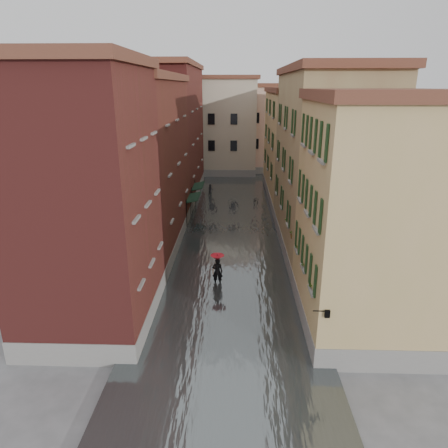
# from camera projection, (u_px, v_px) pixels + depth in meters

# --- Properties ---
(ground) EXTENTS (120.00, 120.00, 0.00)m
(ground) POSITION_uv_depth(u_px,v_px,m) (228.00, 302.00, 23.70)
(ground) COLOR #5B5B5D
(ground) RESTS_ON ground
(floodwater) EXTENTS (10.00, 60.00, 0.20)m
(floodwater) POSITION_uv_depth(u_px,v_px,m) (231.00, 227.00, 35.95)
(floodwater) COLOR #4B5253
(floodwater) RESTS_ON ground
(building_left_near) EXTENTS (6.00, 8.00, 13.00)m
(building_left_near) POSITION_uv_depth(u_px,v_px,m) (87.00, 205.00, 19.90)
(building_left_near) COLOR maroon
(building_left_near) RESTS_ON ground
(building_left_mid) EXTENTS (6.00, 14.00, 12.50)m
(building_left_mid) POSITION_uv_depth(u_px,v_px,m) (139.00, 168.00, 30.37)
(building_left_mid) COLOR #5B211C
(building_left_mid) RESTS_ON ground
(building_left_far) EXTENTS (6.00, 16.00, 14.00)m
(building_left_far) POSITION_uv_depth(u_px,v_px,m) (170.00, 135.00, 44.29)
(building_left_far) COLOR maroon
(building_left_far) RESTS_ON ground
(building_right_near) EXTENTS (6.00, 8.00, 11.50)m
(building_right_near) POSITION_uv_depth(u_px,v_px,m) (369.00, 222.00, 19.71)
(building_right_near) COLOR tan
(building_right_near) RESTS_ON ground
(building_right_mid) EXTENTS (6.00, 14.00, 13.00)m
(building_right_mid) POSITION_uv_depth(u_px,v_px,m) (324.00, 165.00, 29.86)
(building_right_mid) COLOR #97885B
(building_right_mid) RESTS_ON ground
(building_right_far) EXTENTS (6.00, 16.00, 11.50)m
(building_right_far) POSITION_uv_depth(u_px,v_px,m) (296.00, 147.00, 44.27)
(building_right_far) COLOR tan
(building_right_far) RESTS_ON ground
(building_end_cream) EXTENTS (12.00, 9.00, 13.00)m
(building_end_cream) POSITION_uv_depth(u_px,v_px,m) (213.00, 127.00, 57.56)
(building_end_cream) COLOR #B4A78F
(building_end_cream) RESTS_ON ground
(building_end_pink) EXTENTS (10.00, 9.00, 12.00)m
(building_end_pink) POSITION_uv_depth(u_px,v_px,m) (275.00, 130.00, 59.33)
(building_end_pink) COLOR tan
(building_end_pink) RESTS_ON ground
(awning_near) EXTENTS (1.09, 3.20, 2.80)m
(awning_near) POSITION_uv_depth(u_px,v_px,m) (193.00, 198.00, 36.33)
(awning_near) COLOR black
(awning_near) RESTS_ON ground
(awning_far) EXTENTS (1.09, 3.26, 2.80)m
(awning_far) POSITION_uv_depth(u_px,v_px,m) (198.00, 187.00, 40.41)
(awning_far) COLOR black
(awning_far) RESTS_ON ground
(wall_lantern) EXTENTS (0.71, 0.22, 0.35)m
(wall_lantern) POSITION_uv_depth(u_px,v_px,m) (327.00, 313.00, 16.92)
(wall_lantern) COLOR black
(wall_lantern) RESTS_ON ground
(window_planters) EXTENTS (0.59, 10.58, 0.84)m
(window_planters) POSITION_uv_depth(u_px,v_px,m) (300.00, 244.00, 23.01)
(window_planters) COLOR brown
(window_planters) RESTS_ON ground
(pedestrian_main) EXTENTS (0.88, 0.88, 2.06)m
(pedestrian_main) POSITION_uv_depth(u_px,v_px,m) (217.00, 268.00, 25.33)
(pedestrian_main) COLOR black
(pedestrian_main) RESTS_ON ground
(pedestrian_far) EXTENTS (0.85, 0.78, 1.43)m
(pedestrian_far) POSITION_uv_depth(u_px,v_px,m) (211.00, 191.00, 46.01)
(pedestrian_far) COLOR #232326
(pedestrian_far) RESTS_ON ground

